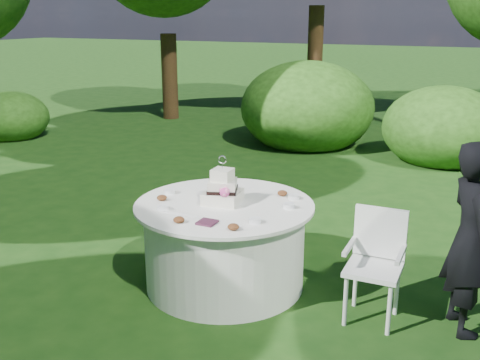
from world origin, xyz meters
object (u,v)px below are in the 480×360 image
at_px(cake, 223,190).
at_px(chair, 376,256).
at_px(table, 225,244).
at_px(napkins, 207,222).
at_px(guest, 470,239).

height_order(cake, chair, cake).
distance_m(cake, chair, 1.40).
bearing_deg(chair, cake, 179.93).
bearing_deg(table, chair, 0.57).
height_order(napkins, chair, chair).
bearing_deg(table, napkins, -79.24).
relative_size(napkins, table, 0.09).
xyz_separation_m(napkins, chair, (1.23, 0.50, -0.26)).
height_order(napkins, table, napkins).
bearing_deg(chair, napkins, -157.73).
distance_m(napkins, guest, 1.99).
relative_size(napkins, cake, 0.33).
relative_size(cake, chair, 0.48).
bearing_deg(table, guest, 3.34).
bearing_deg(chair, table, -179.43).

